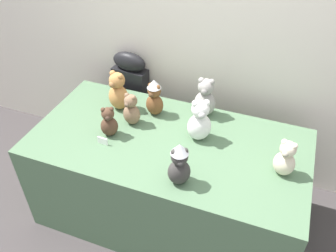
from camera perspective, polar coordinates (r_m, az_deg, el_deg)
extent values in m
plane|color=#3D3838|center=(2.66, -2.00, -17.55)|extent=(10.00, 10.00, 0.00)
cube|color=silver|center=(2.54, 5.86, 17.54)|extent=(7.00, 0.08, 2.60)
cube|color=#4C6B4C|center=(2.52, 0.00, -8.55)|extent=(1.78, 0.90, 0.72)
cube|color=black|center=(3.05, -5.64, 2.35)|extent=(0.29, 0.15, 0.83)
ellipsoid|color=black|center=(2.79, -6.25, 10.23)|extent=(0.29, 0.15, 0.15)
ellipsoid|color=#383533|center=(1.96, 1.79, -7.39)|extent=(0.16, 0.16, 0.16)
sphere|color=#383533|center=(1.88, 1.86, -4.95)|extent=(0.09, 0.09, 0.09)
sphere|color=#383533|center=(1.85, 1.00, -4.23)|extent=(0.04, 0.04, 0.04)
sphere|color=#383533|center=(1.86, 2.77, -4.03)|extent=(0.04, 0.04, 0.04)
sphere|color=#32302E|center=(1.86, 2.09, -5.98)|extent=(0.04, 0.04, 0.04)
cone|color=silver|center=(1.84, 1.90, -3.68)|extent=(0.10, 0.10, 0.06)
ellipsoid|color=#B27A42|center=(2.52, -7.93, 4.65)|extent=(0.18, 0.16, 0.18)
sphere|color=#B27A42|center=(2.45, -8.21, 7.29)|extent=(0.11, 0.11, 0.11)
sphere|color=#B27A42|center=(2.45, -8.90, 8.38)|extent=(0.04, 0.04, 0.04)
sphere|color=#B27A42|center=(2.40, -7.70, 7.92)|extent=(0.04, 0.04, 0.04)
sphere|color=olive|center=(2.42, -8.94, 6.60)|extent=(0.05, 0.05, 0.05)
ellipsoid|color=#4C3323|center=(2.30, -9.41, -0.04)|extent=(0.14, 0.14, 0.14)
sphere|color=#4C3323|center=(2.24, -9.67, 1.97)|extent=(0.08, 0.08, 0.08)
sphere|color=#4C3323|center=(2.22, -10.41, 2.57)|extent=(0.03, 0.03, 0.03)
sphere|color=#4C3323|center=(2.22, -9.11, 2.69)|extent=(0.03, 0.03, 0.03)
sphere|color=#412E23|center=(2.22, -9.64, 1.28)|extent=(0.03, 0.03, 0.03)
ellipsoid|color=white|center=(2.24, 5.04, -0.12)|extent=(0.19, 0.18, 0.19)
sphere|color=white|center=(2.15, 5.24, 2.73)|extent=(0.11, 0.11, 0.11)
sphere|color=white|center=(2.12, 4.39, 3.63)|extent=(0.04, 0.04, 0.04)
sphere|color=white|center=(2.13, 6.23, 3.73)|extent=(0.04, 0.04, 0.04)
sphere|color=#B4B3AF|center=(2.12, 5.46, 1.76)|extent=(0.05, 0.05, 0.05)
ellipsoid|color=brown|center=(2.45, -2.16, 3.46)|extent=(0.14, 0.12, 0.15)
sphere|color=brown|center=(2.38, -2.22, 5.68)|extent=(0.09, 0.09, 0.09)
sphere|color=brown|center=(2.38, -2.84, 6.58)|extent=(0.03, 0.03, 0.03)
sphere|color=brown|center=(2.35, -1.65, 6.22)|extent=(0.03, 0.03, 0.03)
sphere|color=brown|center=(2.36, -2.70, 5.05)|extent=(0.04, 0.04, 0.04)
cone|color=silver|center=(2.36, -2.26, 6.80)|extent=(0.10, 0.10, 0.06)
ellipsoid|color=gray|center=(2.45, 5.92, 3.64)|extent=(0.16, 0.14, 0.18)
sphere|color=gray|center=(2.37, 6.13, 6.30)|extent=(0.11, 0.11, 0.11)
sphere|color=gray|center=(2.35, 5.38, 7.31)|extent=(0.04, 0.04, 0.04)
sphere|color=gray|center=(2.35, 7.01, 7.05)|extent=(0.04, 0.04, 0.04)
sphere|color=slate|center=(2.34, 5.89, 5.51)|extent=(0.05, 0.05, 0.05)
ellipsoid|color=beige|center=(2.11, 18.15, -5.76)|extent=(0.15, 0.13, 0.15)
sphere|color=beige|center=(2.04, 18.77, -3.50)|extent=(0.09, 0.09, 0.09)
sphere|color=beige|center=(2.02, 18.23, -2.45)|extent=(0.03, 0.03, 0.03)
sphere|color=beige|center=(2.01, 19.71, -3.05)|extent=(0.03, 0.03, 0.03)
sphere|color=#ABA08A|center=(2.01, 18.34, -4.29)|extent=(0.04, 0.04, 0.04)
ellipsoid|color=#7F6047|center=(2.37, -5.85, 1.89)|extent=(0.14, 0.12, 0.15)
sphere|color=#7F6047|center=(2.31, -6.03, 4.04)|extent=(0.09, 0.09, 0.09)
sphere|color=#7F6047|center=(2.31, -6.62, 4.95)|extent=(0.03, 0.03, 0.03)
sphere|color=#7F6047|center=(2.28, -5.54, 4.54)|extent=(0.03, 0.03, 0.03)
sphere|color=brown|center=(2.29, -6.59, 3.43)|extent=(0.04, 0.04, 0.04)
cube|color=white|center=(2.26, -10.47, -2.37)|extent=(0.07, 0.01, 0.05)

